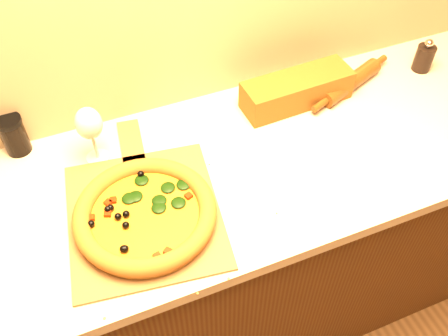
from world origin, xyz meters
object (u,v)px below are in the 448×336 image
pizza_peel (143,210)px  pizza (145,214)px  wine_glass (89,125)px  pepper_grinder (424,57)px  rolling_pin (351,82)px  dark_jar (14,135)px

pizza_peel → pizza: pizza is taller
pizza_peel → wine_glass: bearing=114.3°
pizza → wine_glass: wine_glass is taller
pepper_grinder → rolling_pin: 0.29m
pepper_grinder → dark_jar: bearing=174.5°
pepper_grinder → dark_jar: dark_jar is taller
pepper_grinder → rolling_pin: size_ratio=0.32×
rolling_pin → pepper_grinder: bearing=-0.2°
rolling_pin → dark_jar: (-1.07, 0.13, 0.04)m
pepper_grinder → rolling_pin: (-0.29, 0.00, -0.02)m
pizza → wine_glass: size_ratio=1.97×
pizza → pepper_grinder: pepper_grinder is taller
pepper_grinder → wine_glass: (-1.15, 0.01, 0.08)m
pepper_grinder → dark_jar: size_ratio=0.98×
wine_glass → dark_jar: size_ratio=1.54×
pepper_grinder → dark_jar: (-1.36, 0.13, 0.01)m
pizza_peel → pepper_grinder: pepper_grinder is taller
rolling_pin → wine_glass: size_ratio=1.97×
pepper_grinder → wine_glass: bearing=179.6°
pizza → pepper_grinder: 1.11m
dark_jar → rolling_pin: bearing=-6.9°
pizza_peel → rolling_pin: 0.82m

